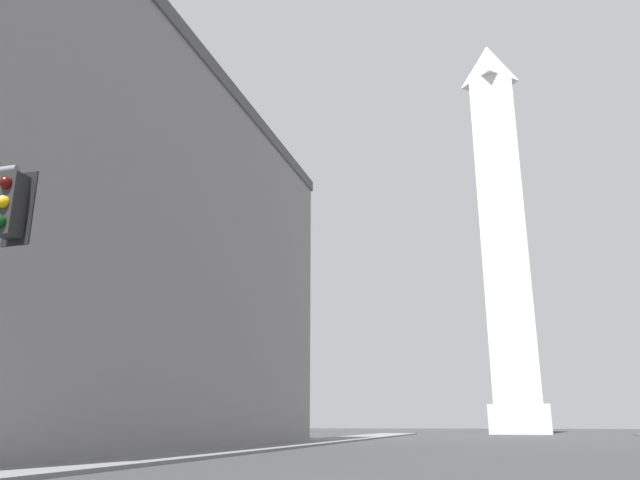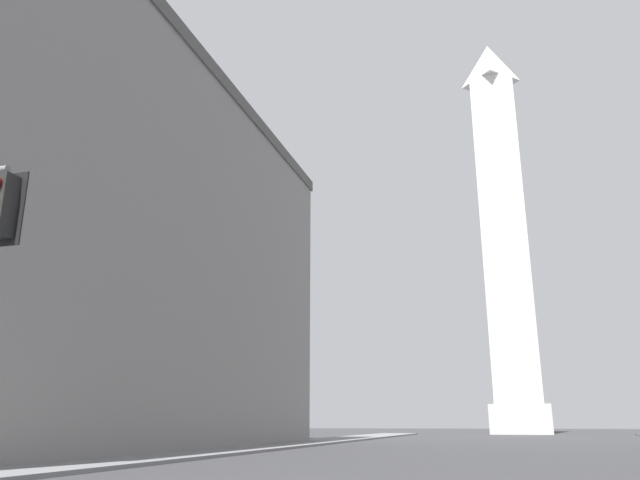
# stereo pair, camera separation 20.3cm
# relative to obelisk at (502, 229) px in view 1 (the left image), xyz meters

# --- Properties ---
(sidewalk_left) EXTENTS (5.00, 113.57, 0.15)m
(sidewalk_left) POSITION_rel_obelisk_xyz_m (-16.57, -60.57, -30.46)
(sidewalk_left) COLOR slate
(sidewalk_left) RESTS_ON ground_plane
(obelisk) EXTENTS (8.33, 8.33, 63.14)m
(obelisk) POSITION_rel_obelisk_xyz_m (0.00, 0.00, 0.00)
(obelisk) COLOR silver
(obelisk) RESTS_ON ground_plane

